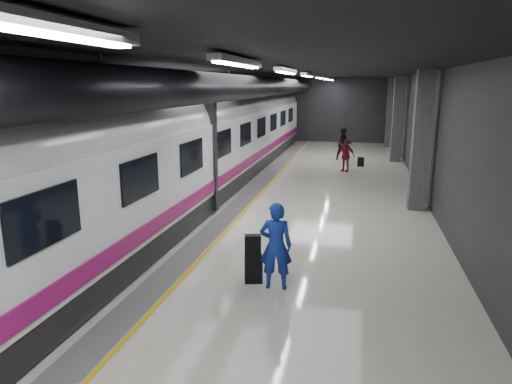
# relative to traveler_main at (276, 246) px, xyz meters

# --- Properties ---
(ground) EXTENTS (40.00, 40.00, 0.00)m
(ground) POSITION_rel_traveler_main_xyz_m (-1.07, 5.01, -0.90)
(ground) COLOR beige
(ground) RESTS_ON ground
(platform_hall) EXTENTS (10.02, 40.02, 4.51)m
(platform_hall) POSITION_rel_traveler_main_xyz_m (-1.36, 5.96, 2.64)
(platform_hall) COLOR black
(platform_hall) RESTS_ON ground
(train) EXTENTS (3.05, 38.00, 4.05)m
(train) POSITION_rel_traveler_main_xyz_m (-4.32, 5.01, 1.17)
(train) COLOR black
(train) RESTS_ON ground
(traveler_main) EXTENTS (0.70, 0.50, 1.80)m
(traveler_main) POSITION_rel_traveler_main_xyz_m (0.00, 0.00, 0.00)
(traveler_main) COLOR #1A2FC5
(traveler_main) RESTS_ON ground
(suitcase_main) EXTENTS (0.41, 0.33, 0.59)m
(suitcase_main) POSITION_rel_traveler_main_xyz_m (-0.50, 0.17, -0.60)
(suitcase_main) COLOR black
(suitcase_main) RESTS_ON ground
(shoulder_bag) EXTENTS (0.37, 0.26, 0.44)m
(shoulder_bag) POSITION_rel_traveler_main_xyz_m (-0.51, 0.15, -0.08)
(shoulder_bag) COLOR black
(shoulder_bag) RESTS_ON suitcase_main
(traveler_far_a) EXTENTS (1.04, 0.92, 1.79)m
(traveler_far_a) POSITION_rel_traveler_main_xyz_m (0.72, 16.75, -0.00)
(traveler_far_a) COLOR black
(traveler_far_a) RESTS_ON ground
(traveler_far_b) EXTENTS (0.97, 0.66, 1.53)m
(traveler_far_b) POSITION_rel_traveler_main_xyz_m (0.93, 13.41, -0.13)
(traveler_far_b) COLOR maroon
(traveler_far_b) RESTS_ON ground
(suitcase_far) EXTENTS (0.34, 0.24, 0.47)m
(suitcase_far) POSITION_rel_traveler_main_xyz_m (1.66, 14.96, -0.66)
(suitcase_far) COLOR black
(suitcase_far) RESTS_ON ground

